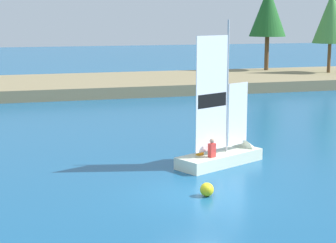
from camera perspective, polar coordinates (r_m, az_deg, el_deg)
ground_plane at (r=20.16m, az=2.81°, el=-7.34°), size 200.00×200.00×0.00m
shore_bank at (r=48.60m, az=-8.44°, el=3.59°), size 80.00×11.67×0.87m
shoreline_tree_midleft at (r=57.47m, az=9.89°, el=10.70°), size 3.57×3.57×8.12m
shoreline_tree_centre at (r=56.05m, az=15.88°, el=9.90°), size 3.29×3.29×7.51m
sailboat at (r=24.61m, az=6.12°, el=-2.91°), size 4.58×3.07×6.34m
channel_buoy at (r=20.03m, az=3.88°, el=-6.75°), size 0.48×0.48×0.48m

